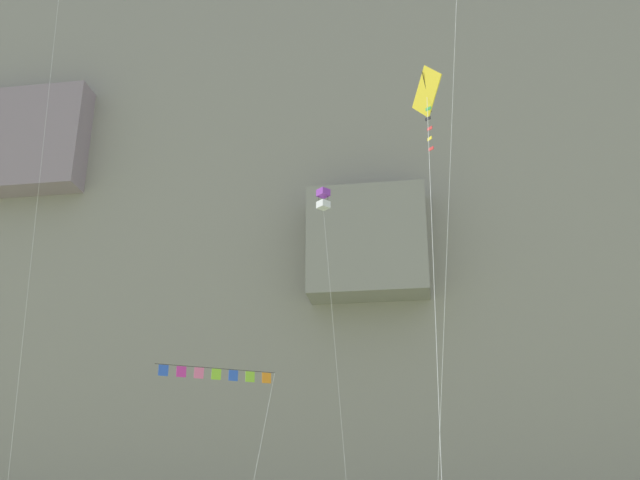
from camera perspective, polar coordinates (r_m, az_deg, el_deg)
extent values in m
cube|color=gray|center=(69.66, 4.37, 6.81)|extent=(180.00, 22.70, 71.71)
cube|color=gray|center=(66.74, -22.27, 6.49)|extent=(13.05, 4.53, 8.97)
cube|color=gray|center=(52.86, 3.72, -0.44)|extent=(8.32, 4.12, 7.88)
cylinder|color=silver|center=(26.06, 9.98, 7.00)|extent=(2.97, 2.73, 30.78)
cylinder|color=silver|center=(37.43, -21.00, 0.82)|extent=(3.81, 4.08, 32.65)
cube|color=yellow|center=(20.82, 8.16, 11.19)|extent=(0.85, 1.23, 1.45)
cylinder|color=black|center=(20.82, 8.16, 11.19)|extent=(0.22, 0.21, 1.18)
cube|color=green|center=(20.54, 8.29, 9.90)|extent=(0.15, 0.12, 0.09)
cube|color=black|center=(20.38, 8.25, 9.17)|extent=(0.15, 0.12, 0.09)
cube|color=red|center=(20.23, 8.40, 8.44)|extent=(0.14, 0.13, 0.09)
cube|color=yellow|center=(20.09, 8.39, 7.68)|extent=(0.12, 0.14, 0.09)
cube|color=red|center=(19.95, 8.50, 6.92)|extent=(0.14, 0.13, 0.09)
cylinder|color=silver|center=(16.38, 8.88, -7.44)|extent=(0.28, 3.45, 14.13)
cube|color=purple|center=(43.65, 0.25, 3.62)|extent=(0.85, 0.85, 0.42)
cube|color=white|center=(43.33, 0.26, 2.70)|extent=(0.85, 0.85, 0.42)
cylinder|color=black|center=(43.45, 0.61, 3.18)|extent=(0.02, 0.02, 1.13)
cylinder|color=black|center=(43.53, -0.10, 3.14)|extent=(0.02, 0.02, 1.13)
cylinder|color=silver|center=(37.98, 1.35, -10.45)|extent=(2.09, 4.45, 20.51)
cylinder|color=black|center=(27.13, -7.92, -9.70)|extent=(3.77, 2.27, 0.02)
cube|color=orange|center=(27.61, -4.11, -10.48)|extent=(0.32, 0.22, 0.38)
cube|color=#8CCC33|center=(27.42, -5.37, -10.37)|extent=(0.32, 0.21, 0.38)
cube|color=blue|center=(27.25, -6.65, -10.26)|extent=(0.31, 0.20, 0.38)
cube|color=#8CCC33|center=(27.09, -7.94, -10.13)|extent=(0.32, 0.23, 0.38)
cube|color=pink|center=(26.95, -9.25, -10.01)|extent=(0.32, 0.22, 0.38)
cube|color=#CC3399|center=(26.82, -10.56, -9.87)|extent=(0.32, 0.21, 0.38)
cube|color=blue|center=(26.70, -11.89, -9.73)|extent=(0.31, 0.20, 0.38)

